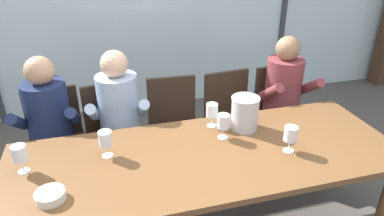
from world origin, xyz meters
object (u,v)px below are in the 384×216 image
(wine_glass_center_pour, at_px, (20,155))
(wine_glass_spare_empty, at_px, (291,135))
(person_navy_polo, at_px, (49,126))
(wine_glass_near_bucket, at_px, (223,122))
(tasting_bowl, at_px, (50,196))
(chair_left_of_center, at_px, (113,129))
(person_maroon_top, at_px, (287,96))
(dining_table, at_px, (207,162))
(chair_near_curtain, at_px, (56,135))
(chair_center, at_px, (174,121))
(ice_bucket_primary, at_px, (245,113))
(person_pale_blue_shirt, at_px, (119,117))
(wine_glass_by_left_taster, at_px, (212,111))
(chair_right_of_center, at_px, (230,113))
(wine_glass_by_right_taster, at_px, (106,140))
(chair_near_window_right, at_px, (279,107))

(wine_glass_center_pour, height_order, wine_glass_spare_empty, same)
(person_navy_polo, height_order, wine_glass_center_pour, person_navy_polo)
(wine_glass_near_bucket, distance_m, wine_glass_spare_empty, 0.44)
(tasting_bowl, bearing_deg, chair_left_of_center, 70.36)
(person_navy_polo, distance_m, person_maroon_top, 1.98)
(person_maroon_top, bearing_deg, dining_table, -144.26)
(chair_near_curtain, bearing_deg, tasting_bowl, -88.67)
(chair_center, bearing_deg, ice_bucket_primary, -56.32)
(dining_table, xyz_separation_m, person_pale_blue_shirt, (-0.48, 0.73, 0.02))
(tasting_bowl, distance_m, wine_glass_by_left_taster, 1.17)
(chair_left_of_center, xyz_separation_m, person_pale_blue_shirt, (0.05, -0.13, 0.17))
(chair_near_curtain, distance_m, wine_glass_spare_empty, 1.83)
(dining_table, distance_m, wine_glass_center_pour, 1.10)
(chair_right_of_center, bearing_deg, dining_table, -125.45)
(ice_bucket_primary, relative_size, wine_glass_spare_empty, 1.38)
(dining_table, distance_m, ice_bucket_primary, 0.46)
(chair_right_of_center, bearing_deg, person_pale_blue_shirt, -177.97)
(chair_near_curtain, relative_size, ice_bucket_primary, 3.64)
(chair_center, bearing_deg, wine_glass_near_bucket, -72.64)
(chair_near_curtain, xyz_separation_m, chair_left_of_center, (0.45, -0.02, 0.00))
(chair_near_curtain, bearing_deg, wine_glass_center_pour, -99.58)
(dining_table, bearing_deg, wine_glass_by_right_taster, 166.82)
(person_pale_blue_shirt, relative_size, wine_glass_by_right_taster, 6.86)
(ice_bucket_primary, xyz_separation_m, wine_glass_spare_empty, (0.16, -0.34, -0.01))
(chair_near_window_right, distance_m, wine_glass_by_left_taster, 1.05)
(chair_left_of_center, height_order, wine_glass_by_right_taster, wine_glass_by_right_taster)
(person_navy_polo, xyz_separation_m, ice_bucket_primary, (1.35, -0.49, 0.17))
(chair_near_curtain, distance_m, chair_center, 0.97)
(dining_table, bearing_deg, person_pale_blue_shirt, 123.58)
(person_pale_blue_shirt, xyz_separation_m, wine_glass_near_bucket, (0.64, -0.58, 0.17))
(chair_center, bearing_deg, person_navy_polo, -169.94)
(chair_center, xyz_separation_m, chair_near_window_right, (1.01, -0.00, 0.00))
(chair_near_curtain, relative_size, chair_left_of_center, 1.00)
(wine_glass_center_pour, bearing_deg, wine_glass_near_bucket, 1.97)
(chair_left_of_center, height_order, person_pale_blue_shirt, person_pale_blue_shirt)
(dining_table, xyz_separation_m, wine_glass_by_right_taster, (-0.60, 0.14, 0.18))
(wine_glass_by_left_taster, bearing_deg, wine_glass_spare_empty, -49.54)
(chair_right_of_center, distance_m, chair_near_window_right, 0.49)
(wine_glass_near_bucket, height_order, wine_glass_by_right_taster, same)
(chair_right_of_center, xyz_separation_m, person_pale_blue_shirt, (-0.98, -0.12, 0.17))
(chair_right_of_center, distance_m, person_pale_blue_shirt, 1.00)
(person_maroon_top, height_order, wine_glass_center_pour, person_maroon_top)
(person_maroon_top, bearing_deg, chair_left_of_center, 174.08)
(person_maroon_top, bearing_deg, chair_right_of_center, 164.25)
(dining_table, distance_m, chair_center, 0.87)
(chair_right_of_center, xyz_separation_m, person_maroon_top, (0.47, -0.12, 0.17))
(person_navy_polo, bearing_deg, wine_glass_center_pour, -95.62)
(person_maroon_top, height_order, tasting_bowl, person_maroon_top)
(wine_glass_by_left_taster, bearing_deg, chair_right_of_center, 55.72)
(wine_glass_near_bucket, bearing_deg, chair_left_of_center, 134.82)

